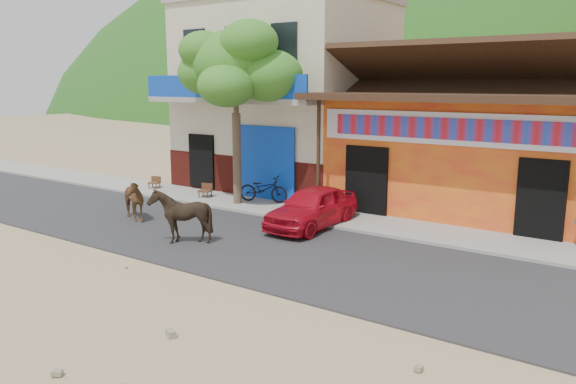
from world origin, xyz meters
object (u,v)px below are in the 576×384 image
at_px(red_car, 312,207).
at_px(cow_tan, 130,199).
at_px(cow_dark, 180,216).
at_px(scooter, 263,189).
at_px(tree, 236,113).
at_px(cafe_chair_right, 205,185).
at_px(cafe_chair_left, 154,177).

bearing_deg(red_car, cow_tan, -155.09).
xyz_separation_m(cow_dark, scooter, (-1.07, 4.91, -0.19)).
bearing_deg(red_car, tree, 164.06).
height_order(cow_tan, red_car, cow_tan).
height_order(red_car, cafe_chair_right, red_car).
distance_m(cow_tan, cafe_chair_right, 3.49).
bearing_deg(cow_tan, cafe_chair_left, 59.01).
xyz_separation_m(cow_dark, cafe_chair_right, (-3.27, 4.39, -0.20)).
bearing_deg(scooter, cafe_chair_left, 76.49).
distance_m(tree, cafe_chair_right, 3.02).
xyz_separation_m(tree, scooter, (0.60, 0.65, -2.56)).
bearing_deg(red_car, cow_dark, -121.02).
bearing_deg(red_car, cafe_chair_right, 167.39).
distance_m(cafe_chair_left, cafe_chair_right, 2.81).
bearing_deg(cafe_chair_left, cow_dark, -58.65).
relative_size(tree, cafe_chair_right, 6.85).
relative_size(cow_dark, scooter, 0.84).
height_order(cow_dark, cafe_chair_right, cow_dark).
distance_m(scooter, cafe_chair_left, 5.01).
bearing_deg(cow_tan, tree, -3.05).
relative_size(cow_dark, red_car, 0.41).
height_order(tree, scooter, tree).
bearing_deg(tree, scooter, 47.11).
distance_m(cow_tan, scooter, 4.46).
xyz_separation_m(tree, cafe_chair_left, (-4.40, 0.28, -2.60)).
bearing_deg(scooter, cow_tan, 136.01).
relative_size(cow_dark, cafe_chair_left, 1.76).
bearing_deg(cow_tan, red_car, -45.42).
relative_size(cafe_chair_left, cafe_chair_right, 0.92).
xyz_separation_m(scooter, cafe_chair_left, (-5.00, -0.37, -0.04)).
bearing_deg(red_car, cafe_chair_left, 170.49).
xyz_separation_m(tree, cow_dark, (1.67, -4.27, -2.37)).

